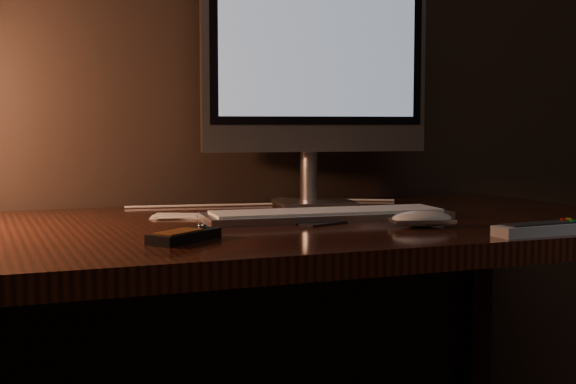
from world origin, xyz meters
name	(u,v)px	position (x,y,z in m)	size (l,w,h in m)	color
desk	(230,285)	(0.00, 1.93, 0.62)	(1.60, 0.75, 0.75)	#36150C
monitor	(315,63)	(0.27, 2.13, 1.07)	(0.52, 0.18, 0.54)	silver
keyboard	(327,214)	(0.18, 1.86, 0.76)	(0.48, 0.13, 0.02)	silver
mousepad	(322,217)	(0.18, 1.89, 0.75)	(0.24, 0.19, 0.00)	black
mouse	(422,221)	(0.28, 1.69, 0.76)	(0.11, 0.06, 0.02)	white
media_remote	(184,236)	(-0.15, 1.67, 0.76)	(0.14, 0.12, 0.02)	black
tv_remote	(542,229)	(0.42, 1.52, 0.76)	(0.18, 0.05, 0.02)	#9DA0A2
papers	(178,216)	(-0.09, 1.99, 0.75)	(0.11, 0.07, 0.01)	white
cable	(269,203)	(0.17, 2.17, 0.75)	(0.01, 0.01, 0.63)	white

